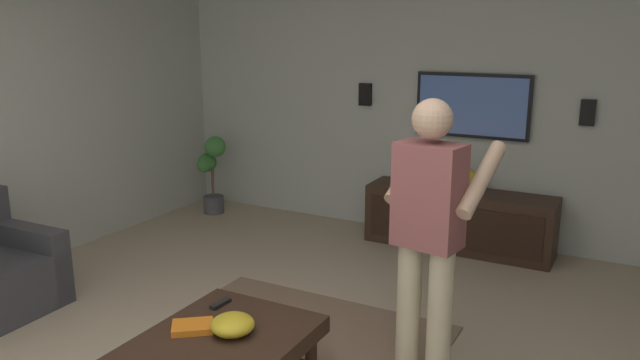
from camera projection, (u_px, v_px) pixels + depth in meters
wall_back_tv at (460, 98)px, 5.76m from camera, size 0.10×6.21×2.71m
coffee_table at (221, 355)px, 3.30m from camera, size 1.00×0.80×0.40m
media_console at (459, 220)px, 5.67m from camera, size 0.45×1.70×0.55m
tv at (472, 106)px, 5.63m from camera, size 0.05×1.05×0.59m
person_standing at (429, 226)px, 3.41m from camera, size 0.60×0.60×1.64m
potted_plant_short at (212, 167)px, 6.72m from camera, size 0.26×0.37×0.86m
bowl at (233, 325)px, 3.30m from camera, size 0.24×0.24×0.11m
remote_white at (208, 322)px, 3.41m from camera, size 0.09×0.16×0.02m
remote_black at (221, 304)px, 3.65m from camera, size 0.15×0.05×0.02m
book at (193, 327)px, 3.35m from camera, size 0.26×0.27×0.04m
vase_round at (466, 180)px, 5.57m from camera, size 0.22×0.22×0.22m
wall_speaker_left at (588, 113)px, 5.19m from camera, size 0.06×0.12×0.22m
wall_speaker_right at (365, 94)px, 6.12m from camera, size 0.06×0.12×0.22m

